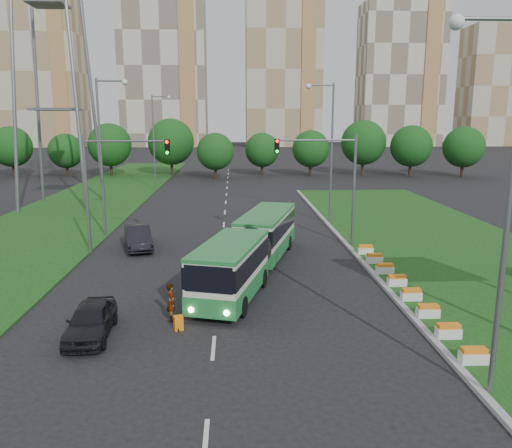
{
  "coord_description": "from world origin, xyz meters",
  "views": [
    {
      "loc": [
        -2.14,
        -24.67,
        9.01
      ],
      "look_at": [
        -0.74,
        5.79,
        2.6
      ],
      "focal_mm": 35.0,
      "sensor_mm": 36.0,
      "label": 1
    }
  ],
  "objects_px": {
    "car_left_near": "(91,320)",
    "pedestrian": "(171,302)",
    "traffic_mast_median": "(332,173)",
    "traffic_mast_left": "(110,175)",
    "articulated_bus": "(249,247)",
    "car_left_far": "(138,238)",
    "shopping_trolley": "(178,323)"
  },
  "relations": [
    {
      "from": "car_left_near",
      "to": "shopping_trolley",
      "type": "height_order",
      "value": "car_left_near"
    },
    {
      "from": "traffic_mast_left",
      "to": "traffic_mast_median",
      "type": "bearing_deg",
      "value": 3.77
    },
    {
      "from": "pedestrian",
      "to": "car_left_near",
      "type": "bearing_deg",
      "value": 104.64
    },
    {
      "from": "car_left_near",
      "to": "articulated_bus",
      "type": "bearing_deg",
      "value": 47.72
    },
    {
      "from": "traffic_mast_left",
      "to": "car_left_far",
      "type": "xyz_separation_m",
      "value": [
        1.46,
        1.06,
        -4.55
      ]
    },
    {
      "from": "car_left_near",
      "to": "pedestrian",
      "type": "xyz_separation_m",
      "value": [
        3.19,
        1.58,
        0.16
      ]
    },
    {
      "from": "traffic_mast_left",
      "to": "articulated_bus",
      "type": "bearing_deg",
      "value": -29.68
    },
    {
      "from": "articulated_bus",
      "to": "car_left_far",
      "type": "xyz_separation_m",
      "value": [
        -7.67,
        6.25,
        -0.81
      ]
    },
    {
      "from": "articulated_bus",
      "to": "pedestrian",
      "type": "xyz_separation_m",
      "value": [
        -3.75,
        -6.9,
        -0.73
      ]
    },
    {
      "from": "articulated_bus",
      "to": "shopping_trolley",
      "type": "distance_m",
      "value": 8.76
    },
    {
      "from": "pedestrian",
      "to": "shopping_trolley",
      "type": "xyz_separation_m",
      "value": [
        0.42,
        -1.11,
        -0.56
      ]
    },
    {
      "from": "traffic_mast_median",
      "to": "car_left_near",
      "type": "distance_m",
      "value": 20.13
    },
    {
      "from": "traffic_mast_median",
      "to": "car_left_near",
      "type": "xyz_separation_m",
      "value": [
        -12.97,
        -14.68,
        -4.62
      ]
    },
    {
      "from": "pedestrian",
      "to": "shopping_trolley",
      "type": "bearing_deg",
      "value": -170.97
    },
    {
      "from": "car_left_far",
      "to": "pedestrian",
      "type": "distance_m",
      "value": 13.72
    },
    {
      "from": "car_left_far",
      "to": "shopping_trolley",
      "type": "xyz_separation_m",
      "value": [
        4.34,
        -14.26,
        -0.48
      ]
    },
    {
      "from": "traffic_mast_median",
      "to": "articulated_bus",
      "type": "bearing_deg",
      "value": -134.24
    },
    {
      "from": "shopping_trolley",
      "to": "traffic_mast_left",
      "type": "bearing_deg",
      "value": 93.64
    },
    {
      "from": "traffic_mast_median",
      "to": "pedestrian",
      "type": "height_order",
      "value": "traffic_mast_median"
    },
    {
      "from": "traffic_mast_median",
      "to": "pedestrian",
      "type": "relative_size",
      "value": 4.54
    },
    {
      "from": "car_left_near",
      "to": "shopping_trolley",
      "type": "relative_size",
      "value": 6.56
    },
    {
      "from": "articulated_bus",
      "to": "car_left_near",
      "type": "bearing_deg",
      "value": -113.24
    },
    {
      "from": "traffic_mast_left",
      "to": "shopping_trolley",
      "type": "bearing_deg",
      "value": -66.3
    },
    {
      "from": "traffic_mast_left",
      "to": "shopping_trolley",
      "type": "height_order",
      "value": "traffic_mast_left"
    },
    {
      "from": "traffic_mast_median",
      "to": "articulated_bus",
      "type": "relative_size",
      "value": 0.5
    },
    {
      "from": "articulated_bus",
      "to": "car_left_near",
      "type": "distance_m",
      "value": 10.99
    },
    {
      "from": "car_left_far",
      "to": "pedestrian",
      "type": "relative_size",
      "value": 2.76
    },
    {
      "from": "articulated_bus",
      "to": "car_left_far",
      "type": "bearing_deg",
      "value": 156.84
    },
    {
      "from": "traffic_mast_left",
      "to": "car_left_far",
      "type": "relative_size",
      "value": 1.64
    },
    {
      "from": "traffic_mast_left",
      "to": "articulated_bus",
      "type": "xyz_separation_m",
      "value": [
        9.12,
        -5.2,
        -3.74
      ]
    },
    {
      "from": "traffic_mast_left",
      "to": "shopping_trolley",
      "type": "distance_m",
      "value": 15.27
    },
    {
      "from": "traffic_mast_median",
      "to": "shopping_trolley",
      "type": "distance_m",
      "value": 17.74
    }
  ]
}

